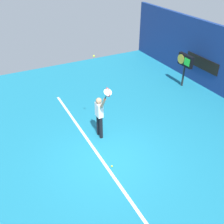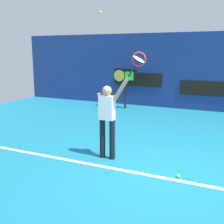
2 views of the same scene
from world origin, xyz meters
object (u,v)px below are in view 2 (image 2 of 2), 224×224
Objects in this scene: tennis_racket at (138,61)px; tennis_ball at (100,12)px; spare_ball at (178,176)px; tennis_player at (107,116)px; scoreboard_clock at (125,78)px.

tennis_ball is (-0.83, -0.08, 0.99)m from tennis_racket.
tennis_racket is 8.86× the size of spare_ball.
spare_ball is at bearing -8.85° from tennis_ball.
tennis_racket reaches higher than spare_ball.
spare_ball is at bearing -12.16° from tennis_player.
tennis_ball is 3.71m from spare_ball.
tennis_ball reaches higher than tennis_player.
spare_ball is at bearing -58.60° from scoreboard_clock.
tennis_player is 2.03m from spare_ball.
tennis_ball is (-0.12, -0.09, 2.23)m from tennis_player.
spare_ball is (3.71, -6.07, -1.30)m from scoreboard_clock.
tennis_player is 3.20× the size of tennis_racket.
scoreboard_clock is (-1.85, 5.78, -1.91)m from tennis_ball.
scoreboard_clock is at bearing 109.06° from tennis_player.
tennis_racket reaches higher than scoreboard_clock.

